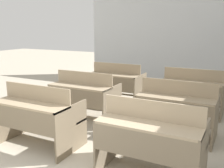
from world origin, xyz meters
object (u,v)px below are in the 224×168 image
Objects in this scene: bench_second_right at (177,108)px; bench_third_right at (193,91)px; bench_front_left at (37,115)px; bench_third_left at (116,83)px; bench_second_left at (84,96)px; bench_front_right at (151,138)px.

bench_third_right is (0.00, 1.35, 0.00)m from bench_second_right.
bench_second_right is (1.80, 1.31, 0.00)m from bench_front_left.
bench_third_left is at bearing 89.75° from bench_front_left.
bench_front_left is 1.00× the size of bench_third_left.
bench_second_left is 1.00× the size of bench_third_right.
bench_third_right is (1.80, 2.65, 0.00)m from bench_front_left.
bench_second_right is 1.35m from bench_third_right.
bench_third_right is at bearing 90.09° from bench_front_right.
bench_front_left and bench_third_left have the same top height.
bench_second_right is (1.81, -0.00, 0.00)m from bench_second_left.
bench_second_left is 1.81m from bench_second_right.
bench_front_left is 1.31m from bench_second_left.
bench_front_right is 1.00× the size of bench_second_left.
bench_front_left is 1.80m from bench_front_right.
bench_front_left is 1.00× the size of bench_front_right.
bench_front_right is at bearing -0.23° from bench_front_left.
bench_second_left is at bearing 179.92° from bench_second_right.
bench_front_left is 1.00× the size of bench_second_right.
bench_front_left and bench_front_right have the same top height.
bench_front_left is at bearing 179.77° from bench_front_right.
bench_second_left is at bearing -91.07° from bench_third_left.
bench_second_right is 1.00× the size of bench_third_right.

